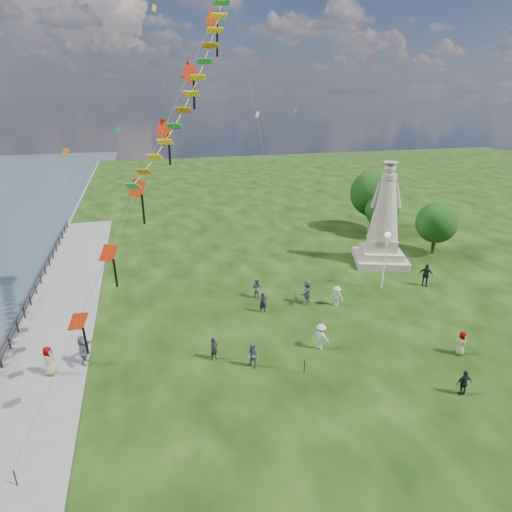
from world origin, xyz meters
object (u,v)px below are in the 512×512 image
object	(u,v)px
person_2	(321,336)
person_10	(49,362)
statue	(384,226)
person_8	(337,296)
person_7	(257,288)
person_1	(253,356)
lamppost	(386,248)
person_5	(84,351)
person_6	(263,303)
person_0	(214,349)
person_9	(426,275)
person_3	(464,383)
person_4	(461,343)
person_11	(307,292)

from	to	relation	value
person_2	person_10	distance (m)	15.86
statue	person_8	xyz separation A→B (m)	(-7.77, -7.03, -2.75)
person_7	person_10	xyz separation A→B (m)	(-13.83, -6.54, 0.09)
statue	person_1	bearing A→B (deg)	-121.27
person_1	person_8	world-z (taller)	person_1
lamppost	person_2	bearing A→B (deg)	-140.60
person_5	person_6	distance (m)	12.38
lamppost	person_0	xyz separation A→B (m)	(-14.96, -6.27, -2.75)
statue	person_2	xyz separation A→B (m)	(-11.19, -12.03, -2.69)
person_5	person_7	bearing A→B (deg)	-53.92
person_9	person_6	bearing A→B (deg)	-139.96
lamppost	person_7	distance (m)	10.72
statue	person_8	size ratio (longest dim) A/B	5.91
person_5	person_3	bearing A→B (deg)	-102.39
person_9	lamppost	bearing A→B (deg)	-150.91
person_6	person_7	xyz separation A→B (m)	(0.18, 2.44, 0.03)
person_3	person_2	bearing A→B (deg)	-43.31
person_4	person_11	bearing A→B (deg)	95.48
statue	person_9	xyz separation A→B (m)	(0.83, -5.65, -2.58)
person_3	person_9	size ratio (longest dim) A/B	0.76
lamppost	person_11	bearing A→B (deg)	-172.44
lamppost	person_1	world-z (taller)	lamppost
person_10	person_3	bearing A→B (deg)	-90.57
person_2	person_5	distance (m)	14.18
person_8	person_10	bearing A→B (deg)	-125.90
lamppost	person_1	xyz separation A→B (m)	(-12.93, -7.71, -2.68)
person_0	person_7	bearing A→B (deg)	22.95
person_3	person_4	distance (m)	4.03
lamppost	person_2	size ratio (longest dim) A/B	2.83
person_6	person_9	size ratio (longest dim) A/B	0.79
person_1	person_10	distance (m)	11.45
person_1	person_8	size ratio (longest dim) A/B	1.01
person_4	person_7	distance (m)	14.69
person_9	statue	bearing A→B (deg)	134.85
person_1	person_8	bearing A→B (deg)	81.78
person_4	person_6	distance (m)	13.14
person_10	person_11	distance (m)	17.82
person_1	person_3	xyz separation A→B (m)	(10.13, -5.19, -0.06)
lamppost	person_5	xyz separation A→B (m)	(-22.38, -4.83, -2.57)
person_11	person_3	bearing A→B (deg)	60.61
person_3	person_10	distance (m)	22.62
lamppost	person_9	world-z (taller)	lamppost
person_5	person_11	xyz separation A→B (m)	(15.47, 3.91, 0.05)
statue	person_2	world-z (taller)	statue
lamppost	person_5	bearing A→B (deg)	-167.83
person_1	person_10	size ratio (longest dim) A/B	0.90
person_2	person_4	bearing A→B (deg)	-153.85
person_4	person_5	bearing A→B (deg)	136.21
person_2	person_6	bearing A→B (deg)	-22.95
person_5	person_11	world-z (taller)	person_11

